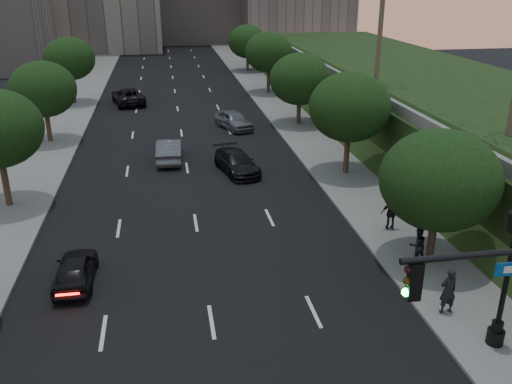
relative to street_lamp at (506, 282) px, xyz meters
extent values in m
cube|color=black|center=(-9.74, 28.13, -2.62)|extent=(16.00, 140.00, 0.02)
cube|color=slate|center=(0.51, 28.13, -2.56)|extent=(4.50, 140.00, 0.15)
cube|color=slate|center=(-19.99, 28.13, -2.56)|extent=(4.50, 140.00, 0.15)
cube|color=black|center=(12.26, 26.13, -0.63)|extent=(18.00, 90.00, 4.00)
cube|color=slate|center=(3.76, 26.13, 1.72)|extent=(0.35, 90.00, 0.70)
cylinder|color=#38281C|center=(0.56, 6.13, -1.20)|extent=(0.36, 0.36, 2.86)
ellipsoid|color=black|center=(0.56, 6.13, 1.40)|extent=(5.20, 5.20, 4.42)
cylinder|color=#38281C|center=(0.56, 18.13, -1.03)|extent=(0.36, 0.36, 3.21)
ellipsoid|color=black|center=(0.56, 18.13, 1.89)|extent=(5.20, 5.20, 4.42)
cylinder|color=#38281C|center=(0.56, 31.13, -1.20)|extent=(0.36, 0.36, 2.86)
ellipsoid|color=black|center=(0.56, 31.13, 1.40)|extent=(5.20, 5.20, 4.42)
cylinder|color=#38281C|center=(0.56, 45.13, -1.03)|extent=(0.36, 0.36, 3.21)
ellipsoid|color=black|center=(0.56, 45.13, 1.89)|extent=(5.20, 5.20, 4.42)
cylinder|color=#38281C|center=(0.56, 60.13, -1.20)|extent=(0.36, 0.36, 2.86)
ellipsoid|color=black|center=(0.56, 60.13, 1.40)|extent=(5.20, 5.20, 4.42)
cylinder|color=#38281C|center=(-20.04, 16.13, -1.01)|extent=(0.36, 0.36, 3.26)
cylinder|color=#38281C|center=(-20.04, 29.13, -1.14)|extent=(0.36, 0.36, 2.99)
ellipsoid|color=black|center=(-20.04, 29.13, 1.58)|extent=(5.00, 5.00, 4.25)
cylinder|color=#38281C|center=(-20.04, 43.13, -1.01)|extent=(0.36, 0.36, 3.26)
ellipsoid|color=black|center=(-20.04, 43.13, 1.95)|extent=(5.00, 5.00, 4.25)
cylinder|color=black|center=(-3.30, -4.21, 3.67)|extent=(5.40, 0.16, 0.16)
cube|color=black|center=(-5.60, -4.21, 3.12)|extent=(0.32, 0.22, 0.95)
sphere|color=black|center=(-5.78, -4.21, 3.45)|extent=(0.20, 0.20, 0.20)
sphere|color=#3F2B0A|center=(-5.78, -4.21, 3.15)|extent=(0.20, 0.20, 0.20)
sphere|color=#19F24C|center=(-5.78, -4.21, 2.85)|extent=(0.20, 0.20, 0.20)
cylinder|color=black|center=(0.00, 0.00, -2.28)|extent=(0.60, 0.60, 0.70)
cylinder|color=black|center=(0.00, 0.00, -1.78)|extent=(0.40, 0.40, 0.40)
cylinder|color=black|center=(0.00, 0.00, 0.17)|extent=(0.18, 0.18, 3.60)
imported|color=black|center=(-15.17, 6.93, -1.96)|extent=(1.62, 3.95, 1.34)
imported|color=#505358|center=(-10.84, 23.01, -1.83)|extent=(1.94, 4.94, 1.60)
imported|color=black|center=(-14.61, 42.22, -1.81)|extent=(3.94, 6.38, 1.65)
imported|color=black|center=(-6.48, 19.70, -1.92)|extent=(3.03, 5.23, 1.42)
imported|color=slate|center=(-5.24, 30.77, -1.85)|extent=(3.30, 4.96, 1.57)
imported|color=black|center=(-0.78, 2.08, -1.54)|extent=(0.71, 0.49, 1.90)
imported|color=black|center=(-0.14, 6.03, -1.66)|extent=(0.84, 0.68, 1.65)
imported|color=black|center=(0.06, 9.47, -1.59)|extent=(1.11, 0.63, 1.78)
camera|label=1|loc=(-10.98, -14.16, 9.60)|focal=38.00mm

